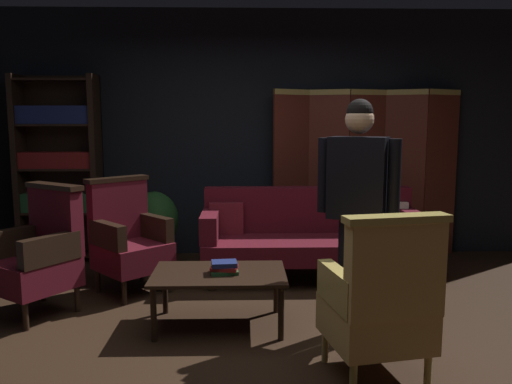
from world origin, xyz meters
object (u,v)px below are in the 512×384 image
object	(u,v)px
book_navy_cloth	(224,264)
book_red_leather	(224,268)
coffee_table	(219,278)
potted_plant	(154,224)
folding_screen	(366,171)
armchair_wing_left	(40,254)
velvet_couch	(310,233)
standing_figure	(357,196)
bookshelf	(59,165)
armchair_gilt_accent	(380,302)
armchair_wing_right	(128,239)
book_green_cloth	(224,271)

from	to	relation	value
book_navy_cloth	book_red_leather	bearing A→B (deg)	-90.00
coffee_table	potted_plant	world-z (taller)	potted_plant
folding_screen	armchair_wing_left	world-z (taller)	folding_screen
folding_screen	velvet_couch	distance (m)	1.22
standing_figure	coffee_table	bearing A→B (deg)	170.22
standing_figure	armchair_wing_left	bearing A→B (deg)	168.63
bookshelf	armchair_gilt_accent	world-z (taller)	bookshelf
bookshelf	coffee_table	distance (m)	2.80
bookshelf	standing_figure	distance (m)	3.57
folding_screen	coffee_table	bearing A→B (deg)	-127.95
coffee_table	armchair_gilt_accent	world-z (taller)	armchair_gilt_accent
armchair_wing_right	book_red_leather	distance (m)	1.25
coffee_table	book_red_leather	distance (m)	0.10
velvet_couch	book_navy_cloth	bearing A→B (deg)	-122.55
book_green_cloth	book_red_leather	bearing A→B (deg)	-90.00
armchair_gilt_accent	book_navy_cloth	xyz separation A→B (m)	(-0.95, 0.83, 0.00)
folding_screen	armchair_wing_right	distance (m)	2.77
bookshelf	standing_figure	world-z (taller)	bookshelf
book_green_cloth	book_navy_cloth	size ratio (longest dim) A/B	1.08
armchair_wing_right	book_green_cloth	xyz separation A→B (m)	(0.90, -0.87, -0.06)
book_navy_cloth	coffee_table	bearing A→B (deg)	146.60
potted_plant	standing_figure	bearing A→B (deg)	-45.47
folding_screen	velvet_couch	xyz separation A→B (m)	(-0.74, -0.80, -0.53)
folding_screen	bookshelf	xyz separation A→B (m)	(-3.44, -0.06, 0.08)
coffee_table	standing_figure	world-z (taller)	standing_figure
potted_plant	bookshelf	bearing A→B (deg)	161.96
armchair_wing_right	book_navy_cloth	xyz separation A→B (m)	(0.90, -0.87, 0.00)
velvet_couch	standing_figure	world-z (taller)	standing_figure
armchair_wing_right	book_navy_cloth	size ratio (longest dim) A/B	5.56
standing_figure	book_navy_cloth	distance (m)	1.10
bookshelf	potted_plant	size ratio (longest dim) A/B	2.52
coffee_table	armchair_wing_left	size ratio (longest dim) A/B	0.96
velvet_couch	book_navy_cloth	size ratio (longest dim) A/B	11.34
velvet_couch	coffee_table	xyz separation A→B (m)	(-0.84, -1.23, -0.08)
velvet_couch	potted_plant	xyz separation A→B (m)	(-1.61, 0.39, 0.02)
armchair_wing_right	potted_plant	xyz separation A→B (m)	(0.10, 0.77, -0.02)
armchair_wing_right	book_green_cloth	distance (m)	1.26
armchair_wing_left	potted_plant	bearing A→B (deg)	61.78
book_green_cloth	coffee_table	bearing A→B (deg)	146.60
velvet_couch	bookshelf	bearing A→B (deg)	164.62
standing_figure	book_red_leather	distance (m)	1.12
armchair_wing_left	book_navy_cloth	size ratio (longest dim) A/B	5.56
coffee_table	book_navy_cloth	bearing A→B (deg)	-33.40
folding_screen	velvet_couch	size ratio (longest dim) A/B	1.01
coffee_table	standing_figure	size ratio (longest dim) A/B	0.59
armchair_wing_left	armchair_gilt_accent	bearing A→B (deg)	-25.71
coffee_table	velvet_couch	bearing A→B (deg)	55.55
armchair_wing_left	book_navy_cloth	distance (m)	1.54
armchair_gilt_accent	folding_screen	bearing A→B (deg)	78.41
folding_screen	book_green_cloth	bearing A→B (deg)	-126.85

